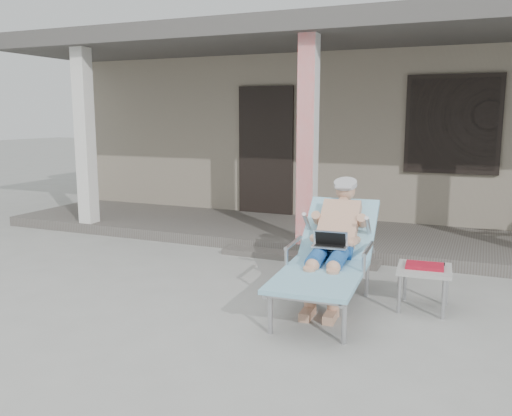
% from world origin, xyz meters
% --- Properties ---
extents(ground, '(60.00, 60.00, 0.00)m').
position_xyz_m(ground, '(0.00, 0.00, 0.00)').
color(ground, '#9E9E99').
rests_on(ground, ground).
extents(house, '(10.40, 5.40, 3.30)m').
position_xyz_m(house, '(0.00, 6.50, 1.67)').
color(house, gray).
rests_on(house, ground).
extents(porch_deck, '(10.00, 2.00, 0.15)m').
position_xyz_m(porch_deck, '(0.00, 3.00, 0.07)').
color(porch_deck, '#605B56').
rests_on(porch_deck, ground).
extents(porch_overhang, '(10.00, 2.30, 2.85)m').
position_xyz_m(porch_overhang, '(0.00, 2.95, 2.79)').
color(porch_overhang, silver).
rests_on(porch_overhang, porch_deck).
extents(porch_step, '(2.00, 0.30, 0.07)m').
position_xyz_m(porch_step, '(0.00, 1.85, 0.04)').
color(porch_step, '#605B56').
rests_on(porch_step, ground).
extents(lounger, '(0.81, 1.92, 1.23)m').
position_xyz_m(lounger, '(0.78, 0.48, 0.75)').
color(lounger, '#B7B7BC').
rests_on(lounger, ground).
extents(side_table, '(0.51, 0.51, 0.43)m').
position_xyz_m(side_table, '(1.62, 0.64, 0.36)').
color(side_table, '#A6A6A1').
rests_on(side_table, ground).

